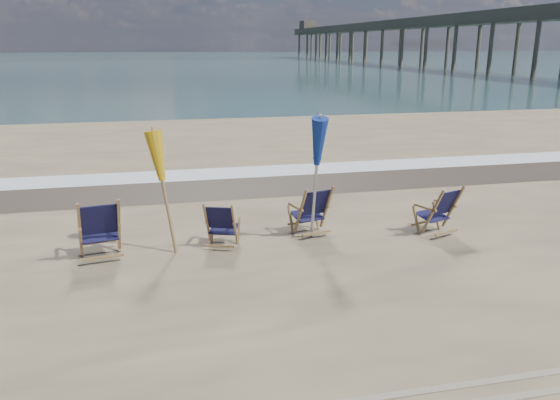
% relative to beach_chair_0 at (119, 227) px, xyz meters
% --- Properties ---
extents(ocean, '(400.00, 400.00, 0.00)m').
position_rel_beach_chair_0_xyz_m(ocean, '(2.74, 125.66, -0.55)').
color(ocean, '#355658').
rests_on(ocean, ground).
extents(surf_foam, '(200.00, 1.40, 0.01)m').
position_rel_beach_chair_0_xyz_m(surf_foam, '(2.74, 5.96, -0.55)').
color(surf_foam, silver).
rests_on(surf_foam, ground).
extents(wet_sand_strip, '(200.00, 2.60, 0.00)m').
position_rel_beach_chair_0_xyz_m(wet_sand_strip, '(2.74, 4.46, -0.55)').
color(wet_sand_strip, '#42362A').
rests_on(wet_sand_strip, ground).
extents(beach_chair_0, '(0.83, 0.90, 1.11)m').
position_rel_beach_chair_0_xyz_m(beach_chair_0, '(0.00, 0.00, 0.00)').
color(beach_chair_0, '#121133').
rests_on(beach_chair_0, ground).
extents(beach_chair_1, '(0.75, 0.79, 0.88)m').
position_rel_beach_chair_0_xyz_m(beach_chair_1, '(1.94, -0.02, -0.11)').
color(beach_chair_1, '#121133').
rests_on(beach_chair_1, ground).
extents(beach_chair_2, '(0.79, 0.85, 1.00)m').
position_rel_beach_chair_0_xyz_m(beach_chair_2, '(3.77, 0.40, -0.05)').
color(beach_chair_2, '#121133').
rests_on(beach_chair_2, ground).
extents(beach_chair_3, '(0.84, 0.88, 0.99)m').
position_rel_beach_chair_0_xyz_m(beach_chair_3, '(6.14, -0.08, -0.06)').
color(beach_chair_3, '#121133').
rests_on(beach_chair_3, ground).
extents(umbrella_yellow, '(0.30, 0.30, 2.12)m').
position_rel_beach_chair_0_xyz_m(umbrella_yellow, '(0.79, 0.17, 1.05)').
color(umbrella_yellow, olive).
rests_on(umbrella_yellow, ground).
extents(umbrella_blue, '(0.30, 0.30, 2.35)m').
position_rel_beach_chair_0_xyz_m(umbrella_blue, '(3.43, 0.06, 1.26)').
color(umbrella_blue, '#A5A5AD').
rests_on(umbrella_blue, ground).
extents(fishing_pier, '(4.40, 140.00, 9.30)m').
position_rel_beach_chair_0_xyz_m(fishing_pier, '(40.74, 71.66, 4.10)').
color(fishing_pier, brown).
rests_on(fishing_pier, ground).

